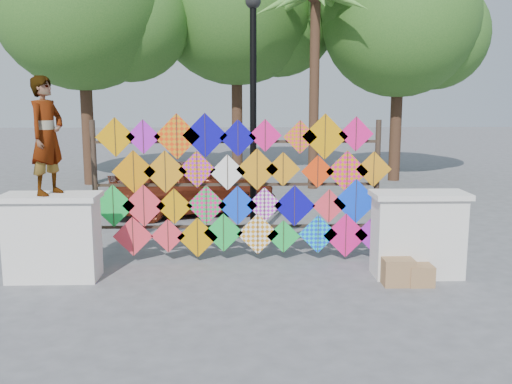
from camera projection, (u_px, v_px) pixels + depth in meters
ground at (237, 273)px, 8.72m from camera, size 80.00×80.00×0.00m
parapet_left at (53, 237)px, 8.33m from camera, size 1.40×0.65×1.28m
parapet_right at (418, 234)px, 8.50m from camera, size 1.40×0.65×1.28m
kite_rack at (242, 188)px, 9.23m from camera, size 4.97×0.24×2.42m
tree_west at (85, 1)px, 16.57m from camera, size 5.85×5.20×8.01m
tree_mid at (240, 0)px, 18.62m from camera, size 6.30×5.60×8.61m
tree_east at (403, 19)px, 17.43m from camera, size 5.40×4.80×7.42m
palm_tree at (315, 13)px, 15.84m from camera, size 3.62×3.62×5.83m
vendor_woman at (47, 136)px, 8.08m from camera, size 0.60×0.72×1.68m
sedan at (192, 186)px, 12.95m from camera, size 4.06×2.48×1.29m
lamppost at (253, 95)px, 10.25m from camera, size 0.28×0.28×4.46m
cardboard_box_near at (397, 271)px, 8.19m from camera, size 0.44×0.39×0.39m
cardboard_box_far at (420, 275)px, 8.16m from camera, size 0.35×0.33×0.30m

